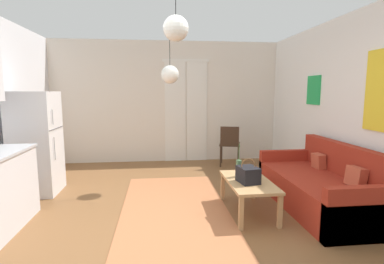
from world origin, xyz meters
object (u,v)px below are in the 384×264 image
Objects in this scene: bamboo_vase at (239,168)px; accent_chair at (230,143)px; pendant_lamp_near at (176,28)px; pendant_lamp_far at (170,75)px; handbag at (248,174)px; couch at (324,188)px; coffee_table at (248,184)px; refrigerator at (36,143)px.

accent_chair is (0.42, 2.20, -0.05)m from bamboo_vase.
pendant_lamp_near is 0.64× the size of pendant_lamp_far.
handbag is 2.49m from accent_chair.
pendant_lamp_far is (-2.01, 1.20, 1.56)m from couch.
coffee_table is 3.29× the size of handbag.
accent_chair is 3.68m from pendant_lamp_near.
couch is at bearing 7.22° from handbag.
couch is 2.85m from pendant_lamp_near.
pendant_lamp_near reaches higher than accent_chair.
coffee_table is at bearing -20.40° from refrigerator.
accent_chair is (-0.73, 2.32, 0.22)m from couch.
pendant_lamp_near is (-0.88, -0.82, 1.61)m from bamboo_vase.
pendant_lamp_far is at bearing 128.71° from bamboo_vase.
refrigerator is (-2.99, 1.11, 0.40)m from coffee_table.
bamboo_vase is 0.29× the size of refrigerator.
coffee_table is 2.14m from pendant_lamp_far.
couch is 4.23m from refrigerator.
couch reaches higher than coffee_table.
pendant_lamp_far reaches higher than coffee_table.
handbag is at bearing -22.08° from refrigerator.
couch is at bearing -6.14° from bamboo_vase.
bamboo_vase is (-1.15, 0.12, 0.27)m from couch.
coffee_table is 0.26m from bamboo_vase.
bamboo_vase is at bearing 173.86° from couch.
coffee_table is 1.21× the size of accent_chair.
pendant_lamp_near is (-2.03, -0.69, 1.88)m from couch.
couch is at bearing -30.79° from pendant_lamp_far.
pendant_lamp_near is at bearing -137.00° from bamboo_vase.
pendant_lamp_far reaches higher than bamboo_vase.
bamboo_vase is at bearing -51.29° from pendant_lamp_far.
refrigerator is 1.84× the size of accent_chair.
bamboo_vase is 2.24m from accent_chair.
accent_chair is (0.34, 2.37, 0.12)m from coffee_table.
pendant_lamp_far is (-1.28, -1.12, 1.33)m from accent_chair.
pendant_lamp_near is (-1.30, -3.02, 1.66)m from accent_chair.
coffee_table is at bearing -177.15° from couch.
couch is 3.21× the size of pendant_lamp_near.
refrigerator reaches higher than coffee_table.
pendant_lamp_near is (2.03, -1.75, 1.38)m from refrigerator.
couch is 4.46× the size of bamboo_vase.
pendant_lamp_far is (2.05, 0.14, 1.05)m from refrigerator.
couch is 1.19m from bamboo_vase.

